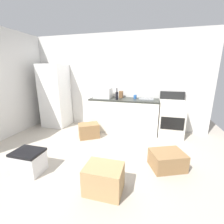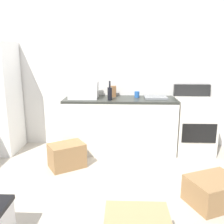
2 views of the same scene
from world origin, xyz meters
The scene contains 11 objects.
ground_plane centered at (0.00, 0.00, 0.00)m, with size 6.00×6.00×0.00m, color #B2A899.
wall_back centered at (0.00, 1.55, 1.30)m, with size 5.00×0.10×2.60m, color silver.
kitchen_counter centered at (0.30, 1.20, 0.45)m, with size 1.80×0.60×0.90m.
stove_oven centered at (1.52, 1.21, 0.47)m, with size 0.60×0.61×1.10m.
microwave centered at (-0.29, 1.20, 1.04)m, with size 0.46×0.34×0.27m, color white.
sink_basin centered at (0.88, 1.23, 0.92)m, with size 0.36×0.32×0.03m, color slate.
wine_bottle centered at (0.15, 1.03, 1.01)m, with size 0.07×0.07×0.30m.
coffee_mug centered at (0.58, 1.29, 0.95)m, with size 0.08×0.08×0.10m, color #2659A5.
knife_block centered at (0.19, 1.35, 0.99)m, with size 0.10×0.10×0.18m, color brown.
cardboard_box_large centered at (1.34, -0.28, 0.15)m, with size 0.54×0.42×0.29m, color olive.
cardboard_box_small centered at (-0.45, 0.54, 0.18)m, with size 0.48×0.34×0.35m, color olive.
Camera 2 is at (0.33, -2.74, 1.61)m, focal length 39.47 mm.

